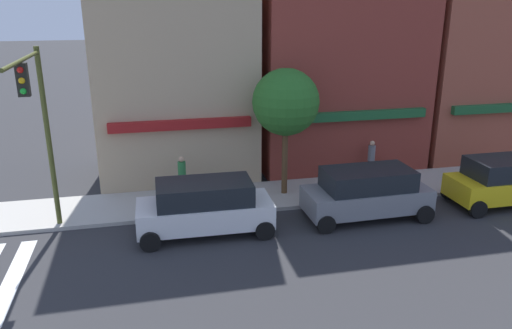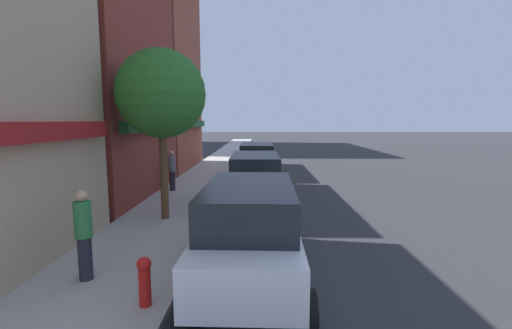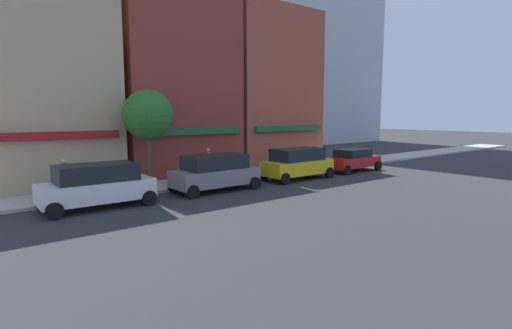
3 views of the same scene
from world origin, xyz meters
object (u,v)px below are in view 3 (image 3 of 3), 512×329
object	(u,v)px
suv_yellow	(297,163)
sedan_red	(353,160)
suv_white	(97,185)
street_tree	(148,115)
suv_grey	(215,172)
pedestrian_green_top	(65,176)
fire_hydrant	(52,192)
pedestrian_grey_coat	(208,162)

from	to	relation	value
suv_yellow	sedan_red	world-z (taller)	suv_yellow
suv_white	sedan_red	bearing A→B (deg)	1.06
suv_yellow	street_tree	world-z (taller)	street_tree
suv_grey	street_tree	bearing A→B (deg)	129.88
suv_grey	sedan_red	xyz separation A→B (m)	(11.66, -0.00, -0.19)
suv_white	suv_grey	bearing A→B (deg)	1.06
suv_white	suv_yellow	distance (m)	12.23
suv_yellow	pedestrian_green_top	world-z (taller)	suv_yellow
sedan_red	street_tree	xyz separation A→B (m)	(-14.08, 2.80, 3.17)
sedan_red	fire_hydrant	size ratio (longest dim) A/B	5.29
suv_grey	pedestrian_green_top	distance (m)	7.36
suv_grey	fire_hydrant	world-z (taller)	suv_grey
suv_white	pedestrian_green_top	world-z (taller)	suv_white
suv_yellow	pedestrian_grey_coat	bearing A→B (deg)	138.99
suv_white	pedestrian_grey_coat	distance (m)	8.82
street_tree	suv_yellow	bearing A→B (deg)	-18.15
pedestrian_grey_coat	pedestrian_green_top	bearing A→B (deg)	-168.40
pedestrian_grey_coat	pedestrian_green_top	distance (m)	8.55
suv_grey	fire_hydrant	bearing A→B (deg)	166.32
suv_grey	fire_hydrant	xyz separation A→B (m)	(-7.58, 1.70, -0.42)
fire_hydrant	street_tree	bearing A→B (deg)	12.06
sedan_red	pedestrian_grey_coat	bearing A→B (deg)	157.65
suv_white	fire_hydrant	distance (m)	2.28
suv_yellow	fire_hydrant	world-z (taller)	suv_yellow
suv_white	suv_yellow	bearing A→B (deg)	1.06
suv_grey	street_tree	size ratio (longest dim) A/B	0.91
suv_white	street_tree	bearing A→B (deg)	38.23
suv_grey	pedestrian_grey_coat	size ratio (longest dim) A/B	2.67
pedestrian_green_top	street_tree	distance (m)	5.15
suv_grey	pedestrian_grey_coat	xyz separation A→B (m)	(1.89, 3.69, 0.04)
suv_grey	sedan_red	size ratio (longest dim) A/B	1.06
pedestrian_grey_coat	street_tree	distance (m)	5.30
street_tree	sedan_red	bearing A→B (deg)	-11.24
pedestrian_green_top	fire_hydrant	size ratio (longest dim) A/B	2.10
street_tree	suv_white	bearing A→B (deg)	-142.83
suv_white	pedestrian_grey_coat	world-z (taller)	suv_white
sedan_red	pedestrian_grey_coat	size ratio (longest dim) A/B	2.51
suv_grey	pedestrian_grey_coat	world-z (taller)	suv_grey
pedestrian_grey_coat	fire_hydrant	world-z (taller)	pedestrian_grey_coat
fire_hydrant	street_tree	xyz separation A→B (m)	(5.15, 1.10, 3.40)
suv_yellow	suv_white	bearing A→B (deg)	-179.89
suv_white	suv_yellow	size ratio (longest dim) A/B	1.01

